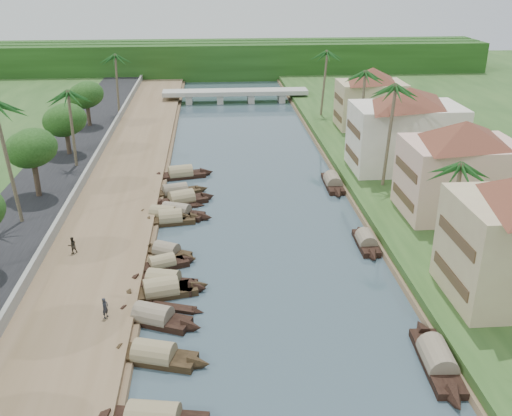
{
  "coord_description": "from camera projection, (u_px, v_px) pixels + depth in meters",
  "views": [
    {
      "loc": [
        -4.75,
        -38.39,
        24.96
      ],
      "look_at": [
        -0.52,
        14.86,
        2.0
      ],
      "focal_mm": 40.0,
      "sensor_mm": 36.0,
      "label": 1
    }
  ],
  "objects": [
    {
      "name": "tree_5",
      "position": [
        86.0,
        95.0,
        88.15
      ],
      "size": [
        4.77,
        4.77,
        6.83
      ],
      "color": "#4A382A",
      "rests_on": "ground"
    },
    {
      "name": "building_far",
      "position": [
        406.0,
        128.0,
        69.87
      ],
      "size": [
        15.59,
        15.59,
        10.2
      ],
      "color": "silver",
      "rests_on": "right_bank"
    },
    {
      "name": "sampan_4",
      "position": [
        161.0,
        291.0,
        46.41
      ],
      "size": [
        8.28,
        3.5,
        2.29
      ],
      "rotation": [
        0.0,
        0.0,
        0.22
      ],
      "color": "black",
      "rests_on": "ground"
    },
    {
      "name": "sampan_10",
      "position": [
        163.0,
        215.0,
        60.35
      ],
      "size": [
        7.65,
        3.69,
        2.09
      ],
      "rotation": [
        0.0,
        0.0,
        -0.29
      ],
      "color": "black",
      "rests_on": "ground"
    },
    {
      "name": "bridge",
      "position": [
        235.0,
        94.0,
        110.62
      ],
      "size": [
        28.0,
        4.0,
        2.4
      ],
      "color": "#9D9D93",
      "rests_on": "ground"
    },
    {
      "name": "sampan_11",
      "position": [
        182.0,
        200.0,
        64.22
      ],
      "size": [
        8.14,
        4.36,
        2.29
      ],
      "rotation": [
        0.0,
        0.0,
        0.34
      ],
      "color": "black",
      "rests_on": "ground"
    },
    {
      "name": "sampan_16",
      "position": [
        333.0,
        183.0,
        69.35
      ],
      "size": [
        2.06,
        9.15,
        2.22
      ],
      "rotation": [
        0.0,
        0.0,
        1.55
      ],
      "color": "black",
      "rests_on": "ground"
    },
    {
      "name": "left_bank",
      "position": [
        111.0,
        207.0,
        62.36
      ],
      "size": [
        10.0,
        180.0,
        0.8
      ],
      "primitive_type": "cube",
      "color": "brown",
      "rests_on": "ground"
    },
    {
      "name": "sampan_12",
      "position": [
        175.0,
        192.0,
        66.58
      ],
      "size": [
        8.25,
        3.73,
        1.98
      ],
      "rotation": [
        0.0,
        0.0,
        0.29
      ],
      "color": "black",
      "rests_on": "ground"
    },
    {
      "name": "sampan_7",
      "position": [
        162.0,
        264.0,
        50.53
      ],
      "size": [
        6.54,
        3.52,
        1.79
      ],
      "rotation": [
        0.0,
        0.0,
        0.36
      ],
      "color": "black",
      "rests_on": "ground"
    },
    {
      "name": "ground",
      "position": [
        277.0,
        304.0,
        45.36
      ],
      "size": [
        220.0,
        220.0,
        0.0
      ],
      "primitive_type": "plane",
      "color": "#354750",
      "rests_on": "ground"
    },
    {
      "name": "person_far",
      "position": [
        72.0,
        245.0,
        51.39
      ],
      "size": [
        0.96,
        0.91,
        1.57
      ],
      "primitive_type": "imported",
      "rotation": [
        0.0,
        0.0,
        3.7
      ],
      "color": "#2D281F",
      "rests_on": "left_bank"
    },
    {
      "name": "canoe_2",
      "position": [
        179.0,
        207.0,
        63.31
      ],
      "size": [
        5.83,
        1.24,
        0.84
      ],
      "rotation": [
        0.0,
        0.0,
        0.07
      ],
      "color": "black",
      "rests_on": "ground"
    },
    {
      "name": "road",
      "position": [
        32.0,
        207.0,
        61.62
      ],
      "size": [
        8.0,
        180.0,
        1.4
      ],
      "primitive_type": "cube",
      "color": "black",
      "rests_on": "ground"
    },
    {
      "name": "sampan_6",
      "position": [
        167.0,
        252.0,
        52.62
      ],
      "size": [
        6.35,
        4.26,
        1.96
      ],
      "rotation": [
        0.0,
        0.0,
        -0.48
      ],
      "color": "black",
      "rests_on": "ground"
    },
    {
      "name": "palm_1",
      "position": [
        460.0,
        167.0,
        48.04
      ],
      "size": [
        3.2,
        3.2,
        9.68
      ],
      "color": "brown",
      "rests_on": "ground"
    },
    {
      "name": "person_near",
      "position": [
        105.0,
        308.0,
        41.97
      ],
      "size": [
        0.62,
        0.71,
        1.64
      ],
      "primitive_type": "imported",
      "rotation": [
        0.0,
        0.0,
        1.1
      ],
      "color": "#25272D",
      "rests_on": "left_bank"
    },
    {
      "name": "palm_7",
      "position": [
        324.0,
        53.0,
        93.21
      ],
      "size": [
        3.2,
        3.2,
        12.02
      ],
      "color": "brown",
      "rests_on": "ground"
    },
    {
      "name": "treeline",
      "position": [
        230.0,
        59.0,
        135.37
      ],
      "size": [
        120.0,
        14.0,
        8.0
      ],
      "color": "#16350E",
      "rests_on": "ground"
    },
    {
      "name": "right_bank",
      "position": [
        423.0,
        196.0,
        64.83
      ],
      "size": [
        16.0,
        180.0,
        1.2
      ],
      "primitive_type": "cube",
      "color": "#24441B",
      "rests_on": "ground"
    },
    {
      "name": "sampan_2",
      "position": [
        154.0,
        356.0,
        38.75
      ],
      "size": [
        8.27,
        3.93,
        2.16
      ],
      "rotation": [
        0.0,
        0.0,
        -0.29
      ],
      "color": "black",
      "rests_on": "ground"
    },
    {
      "name": "tree_6",
      "position": [
        441.0,
        126.0,
        71.71
      ],
      "size": [
        4.6,
        4.6,
        6.92
      ],
      "color": "#4A382A",
      "rests_on": "ground"
    },
    {
      "name": "sampan_14",
      "position": [
        437.0,
        360.0,
        38.3
      ],
      "size": [
        2.39,
        9.69,
        2.31
      ],
      "rotation": [
        0.0,
        0.0,
        1.51
      ],
      "color": "black",
      "rests_on": "ground"
    },
    {
      "name": "sampan_8",
      "position": [
        170.0,
        219.0,
        59.39
      ],
      "size": [
        7.23,
        2.6,
        2.2
      ],
      "rotation": [
        0.0,
        0.0,
        0.13
      ],
      "color": "black",
      "rests_on": "ground"
    },
    {
      "name": "canoe_1",
      "position": [
        172.0,
        308.0,
        44.69
      ],
      "size": [
        5.31,
        2.5,
        0.86
      ],
      "rotation": [
        0.0,
        0.0,
        -0.32
      ],
      "color": "black",
      "rests_on": "ground"
    },
    {
      "name": "tree_3",
      "position": [
        32.0,
        149.0,
        60.76
      ],
      "size": [
        4.88,
        4.88,
        7.46
      ],
      "color": "#4A382A",
      "rests_on": "ground"
    },
    {
      "name": "palm_2",
      "position": [
        392.0,
        89.0,
        62.04
      ],
      "size": [
        3.2,
        3.2,
        13.04
      ],
      "color": "brown",
      "rests_on": "ground"
    },
    {
      "name": "tree_4",
      "position": [
        65.0,
        121.0,
        74.96
      ],
      "size": [
        5.02,
        5.02,
        6.68
      ],
      "color": "#4A382A",
      "rests_on": "ground"
    },
    {
      "name": "palm_8",
      "position": [
        114.0,
        57.0,
        94.0
      ],
      "size": [
        3.2,
        3.2,
        11.17
      ],
      "color": "brown",
      "rests_on": "ground"
    },
    {
      "name": "palm_5",
      "position": [
        0.0,
        106.0,
        52.04
      ],
      "size": [
        3.2,
        3.2,
        13.43
      ],
      "color": "brown",
      "rests_on": "ground"
    },
    {
      "name": "building_distant",
      "position": [
        371.0,
        97.0,
        88.46
      ],
      "size": [
        12.62,
        12.62,
        9.2
      ],
      "color": "tan",
      "rests_on": "right_bank"
    },
    {
      "name": "sampan_5",
      "position": [
        163.0,
        283.0,
        47.49
      ],
      "size": [
        7.88,
        3.79,
        2.42
      ],
      "rotation": [
        0.0,
        0.0,
        -0.26
      ],
      "color": "black",
      "rests_on": "ground"
    },
    {
      "name": "sampan_15",
      "position": [
        366.0,
        242.0,
        54.61
      ],
      "size": [
        1.8,
        7.34,
        1.99
      ],
      "rotation": [
        0.0,
        0.0,
        1.55
      ],
      "color": "black",
      "rests_on": "ground"
    },
    {
      "name": "sampan_9",
      "position": [
        176.0,
        213.0,
        61.02
      ],
      "size": [
        8.43,
        4.63,
        2.14
      ],
      "rotation": [
        0.0,
        0.0,
        -0.38
      ],
      "color": "black",
      "rests_on": "ground"
    },
    {
      "name": "sampan_13",
      "position": [
        181.0,
        174.0,
        72.05
      ],
      "size": [
        8.85,
        3.58,
        2.35
      ],
      "rotation": [
        0.0,
        0.0,
        0.21
      ],
      "color": "black",
      "rests_on": "ground"
    },
    {
      "name": "retaining_wall",
      "position": [
        71.0,
        201.0,
        61.67
      ],
      "size": [
        0.4,
        180.0,
        1.1
      ],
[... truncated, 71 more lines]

